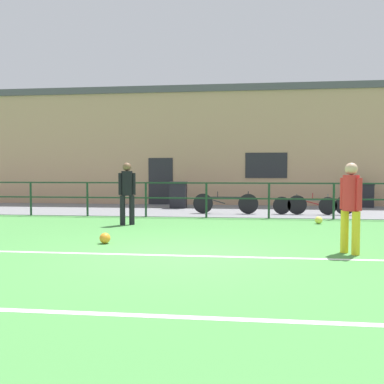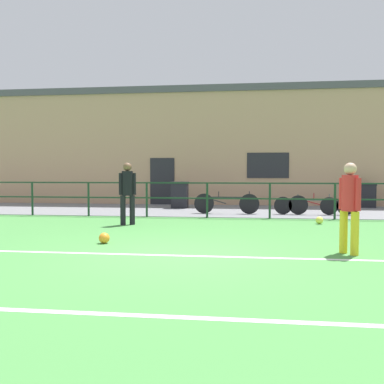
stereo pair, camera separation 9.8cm
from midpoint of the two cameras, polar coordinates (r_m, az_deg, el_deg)
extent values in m
cube|color=#478C42|center=(7.67, -1.59, -8.63)|extent=(60.00, 44.00, 0.04)
cube|color=white|center=(7.54, -1.74, -8.66)|extent=(36.00, 0.11, 0.00)
cube|color=white|center=(4.60, -8.02, -16.29)|extent=(36.00, 0.11, 0.00)
cube|color=slate|center=(16.04, 3.05, -2.51)|extent=(48.00, 5.00, 0.02)
cylinder|color=#193823|center=(15.25, -20.80, -0.84)|extent=(0.07, 0.07, 1.15)
cylinder|color=#193823|center=(14.42, -13.76, -0.94)|extent=(0.07, 0.07, 1.15)
cylinder|color=#193823|center=(13.83, -6.00, -1.03)|extent=(0.07, 0.07, 1.15)
cylinder|color=#193823|center=(13.51, 2.29, -1.11)|extent=(0.07, 0.07, 1.15)
cylinder|color=#193823|center=(13.49, 10.79, -1.16)|extent=(0.07, 0.07, 1.15)
cylinder|color=#193823|center=(13.76, 19.13, -1.19)|extent=(0.07, 0.07, 1.15)
cube|color=#193823|center=(13.49, 2.30, 1.24)|extent=(36.00, 0.04, 0.04)
cube|color=#193823|center=(13.51, 2.29, -0.86)|extent=(36.00, 0.04, 0.04)
cube|color=tan|center=(19.69, 3.85, 5.74)|extent=(28.00, 2.40, 5.01)
cube|color=#232328|center=(18.78, -3.93, 1.45)|extent=(1.10, 0.04, 2.10)
cube|color=#232328|center=(18.45, 10.47, 3.60)|extent=(1.80, 0.04, 1.10)
cube|color=#4C4C51|center=(20.00, 3.87, 13.35)|extent=(28.00, 2.56, 0.30)
cylinder|color=black|center=(11.89, -7.93, -2.45)|extent=(0.15, 0.15, 0.83)
cylinder|color=black|center=(11.87, -9.18, -2.47)|extent=(0.15, 0.15, 0.83)
cylinder|color=black|center=(11.83, -8.58, 1.19)|extent=(0.31, 0.31, 0.68)
sphere|color=brown|center=(11.83, -8.59, 3.42)|extent=(0.23, 0.23, 0.23)
cylinder|color=black|center=(11.85, -7.68, 1.11)|extent=(0.11, 0.11, 0.61)
cylinder|color=black|center=(11.83, -9.47, 1.09)|extent=(0.11, 0.11, 0.61)
cylinder|color=gold|center=(8.07, 21.67, -5.28)|extent=(0.14, 0.14, 0.79)
cylinder|color=gold|center=(8.22, 20.31, -5.11)|extent=(0.14, 0.14, 0.79)
cylinder|color=red|center=(8.08, 21.07, -0.13)|extent=(0.29, 0.29, 0.65)
sphere|color=tan|center=(8.07, 21.13, 2.97)|extent=(0.22, 0.22, 0.22)
cylinder|color=red|center=(7.97, 22.06, -0.31)|extent=(0.10, 0.10, 0.58)
cylinder|color=red|center=(8.19, 20.11, -0.20)|extent=(0.10, 0.10, 0.58)
sphere|color=#E5E04C|center=(12.51, 17.22, -3.71)|extent=(0.21, 0.21, 0.21)
sphere|color=orange|center=(8.94, -11.59, -6.18)|extent=(0.23, 0.23, 0.23)
cylinder|color=black|center=(14.75, 12.51, -1.82)|extent=(0.61, 0.04, 0.61)
cylinder|color=black|center=(14.97, 18.40, -1.83)|extent=(0.61, 0.04, 0.61)
cube|color=#4C5156|center=(14.82, 15.49, -1.06)|extent=(1.20, 0.04, 0.04)
cube|color=#4C5156|center=(14.78, 14.00, -1.44)|extent=(0.75, 0.03, 0.22)
cylinder|color=#4C5156|center=(14.78, 14.46, -0.67)|extent=(0.03, 0.03, 0.20)
cylinder|color=#4C5156|center=(14.95, 18.41, -0.80)|extent=(0.03, 0.03, 0.28)
cylinder|color=black|center=(14.80, 14.49, -1.73)|extent=(0.66, 0.04, 0.66)
cylinder|color=black|center=(15.09, 20.50, -1.73)|extent=(0.66, 0.04, 0.66)
cube|color=maroon|center=(14.91, 17.54, -0.91)|extent=(1.24, 0.04, 0.04)
cube|color=maroon|center=(14.85, 16.02, -1.32)|extent=(0.78, 0.03, 0.24)
cylinder|color=maroon|center=(14.85, 16.49, -0.52)|extent=(0.03, 0.03, 0.20)
cylinder|color=maroon|center=(15.07, 20.52, -0.65)|extent=(0.03, 0.03, 0.28)
cylinder|color=black|center=(14.74, 1.86, -1.58)|extent=(0.70, 0.04, 0.70)
cylinder|color=black|center=(14.68, 8.02, -1.62)|extent=(0.70, 0.04, 0.70)
cube|color=black|center=(14.67, 4.93, -0.72)|extent=(1.23, 0.04, 0.04)
cube|color=black|center=(14.70, 3.39, -1.15)|extent=(0.77, 0.03, 0.25)
cylinder|color=black|center=(14.68, 3.86, -0.32)|extent=(0.03, 0.03, 0.20)
cylinder|color=black|center=(14.66, 8.02, -0.46)|extent=(0.03, 0.03, 0.28)
cube|color=black|center=(16.93, -1.51, -0.52)|extent=(0.64, 0.54, 0.98)
cube|color=black|center=(16.90, -1.51, 1.28)|extent=(0.68, 0.58, 0.08)
cube|color=black|center=(18.63, 22.90, -0.56)|extent=(0.60, 0.51, 0.91)
cube|color=black|center=(18.61, 22.93, 0.96)|extent=(0.64, 0.54, 0.08)
camera|label=1|loc=(0.05, -89.74, 0.01)|focal=39.05mm
camera|label=2|loc=(0.05, 90.26, -0.01)|focal=39.05mm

